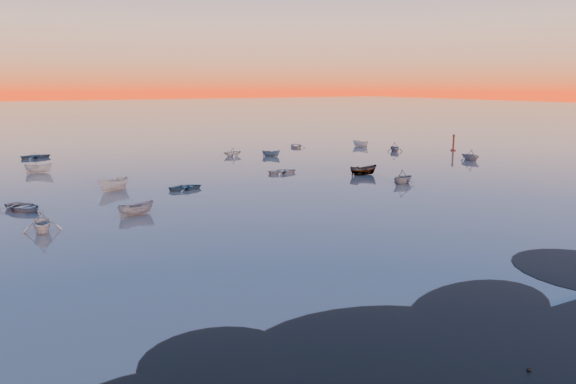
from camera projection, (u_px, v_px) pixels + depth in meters
ground at (134, 140)px, 120.20m from camera, size 600.00×600.00×0.00m
mud_lobes at (565, 283)px, 34.01m from camera, size 140.00×6.00×0.07m
moored_fleet at (219, 168)px, 80.09m from camera, size 124.00×58.00×1.20m
boat_near_left at (24, 211)px, 53.40m from camera, size 4.92×3.76×1.14m
boat_near_center at (136, 215)px, 51.70m from camera, size 1.80×3.58×1.19m
boat_near_right at (470, 160)px, 88.28m from camera, size 3.89×1.82×1.35m
channel_marker at (453, 144)px, 100.77m from camera, size 0.89×0.89×3.16m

